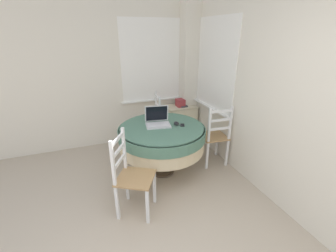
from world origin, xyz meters
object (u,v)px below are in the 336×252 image
(corner_cabinet, at_px, (181,121))
(dining_chair_camera_near, at_px, (132,177))
(dining_chair_near_back_window, at_px, (151,123))
(dining_chair_near_right_window, at_px, (215,137))
(round_dining_table, at_px, (162,136))
(book_on_cabinet, at_px, (183,106))
(laptop, at_px, (158,121))
(computer_mouse, at_px, (176,123))
(cell_phone, at_px, (182,125))
(storage_box, at_px, (180,103))

(corner_cabinet, bearing_deg, dining_chair_camera_near, -128.77)
(dining_chair_near_back_window, distance_m, dining_chair_near_right_window, 1.18)
(round_dining_table, relative_size, book_on_cabinet, 6.26)
(laptop, bearing_deg, dining_chair_near_right_window, -9.53)
(computer_mouse, xyz_separation_m, dining_chair_near_right_window, (0.64, -0.03, -0.30))
(round_dining_table, relative_size, dining_chair_near_back_window, 1.25)
(computer_mouse, xyz_separation_m, dining_chair_near_back_window, (-0.12, 0.87, -0.30))
(cell_phone, distance_m, dining_chair_near_right_window, 0.63)
(computer_mouse, relative_size, book_on_cabinet, 0.52)
(laptop, height_order, dining_chair_near_back_window, laptop)
(dining_chair_camera_near, distance_m, storage_box, 2.14)
(dining_chair_near_right_window, height_order, book_on_cabinet, dining_chair_near_right_window)
(cell_phone, bearing_deg, corner_cabinet, 66.93)
(round_dining_table, height_order, dining_chair_camera_near, dining_chair_camera_near)
(dining_chair_near_right_window, bearing_deg, corner_cabinet, 94.54)
(round_dining_table, distance_m, laptop, 0.23)
(dining_chair_near_back_window, xyz_separation_m, storage_box, (0.65, 0.18, 0.25))
(laptop, distance_m, computer_mouse, 0.27)
(dining_chair_camera_near, bearing_deg, book_on_cabinet, 50.29)
(computer_mouse, relative_size, cell_phone, 0.89)
(corner_cabinet, height_order, book_on_cabinet, book_on_cabinet)
(dining_chair_near_back_window, bearing_deg, dining_chair_camera_near, -114.58)
(cell_phone, bearing_deg, dining_chair_camera_near, -146.97)
(round_dining_table, bearing_deg, corner_cabinet, 53.97)
(computer_mouse, height_order, cell_phone, computer_mouse)
(dining_chair_near_back_window, bearing_deg, corner_cabinet, 16.56)
(laptop, height_order, dining_chair_camera_near, laptop)
(dining_chair_near_right_window, distance_m, book_on_cabinet, 1.10)
(round_dining_table, height_order, dining_chair_near_back_window, dining_chair_near_back_window)
(laptop, distance_m, book_on_cabinet, 1.25)
(dining_chair_near_back_window, relative_size, dining_chair_near_right_window, 1.00)
(cell_phone, height_order, dining_chair_near_right_window, dining_chair_near_right_window)
(round_dining_table, relative_size, computer_mouse, 12.06)
(laptop, relative_size, dining_chair_near_back_window, 0.39)
(laptop, xyz_separation_m, dining_chair_near_right_window, (0.88, -0.15, -0.33))
(cell_phone, bearing_deg, storage_box, 67.66)
(book_on_cabinet, bearing_deg, dining_chair_near_back_window, -165.92)
(corner_cabinet, bearing_deg, dining_chair_near_right_window, -85.46)
(dining_chair_near_back_window, bearing_deg, storage_box, 15.66)
(laptop, bearing_deg, round_dining_table, -70.55)
(laptop, relative_size, book_on_cabinet, 1.95)
(round_dining_table, xyz_separation_m, cell_phone, (0.29, -0.06, 0.16))
(laptop, height_order, computer_mouse, laptop)
(computer_mouse, height_order, dining_chair_camera_near, dining_chair_camera_near)
(dining_chair_near_right_window, distance_m, dining_chair_camera_near, 1.54)
(computer_mouse, bearing_deg, round_dining_table, 173.77)
(round_dining_table, height_order, cell_phone, cell_phone)
(round_dining_table, xyz_separation_m, dining_chair_near_right_window, (0.85, -0.06, -0.12))
(dining_chair_camera_near, distance_m, book_on_cabinet, 2.15)
(round_dining_table, relative_size, corner_cabinet, 1.90)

